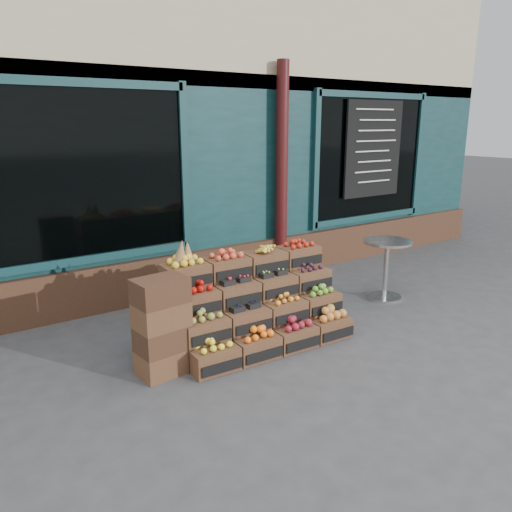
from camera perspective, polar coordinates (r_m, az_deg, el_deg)
ground at (r=5.64m, az=5.81°, el=-9.60°), size 60.00×60.00×0.00m
shop_facade at (r=9.59m, az=-14.66°, el=14.90°), size 12.00×6.24×4.80m
crate_display at (r=5.51m, az=-0.14°, el=-5.96°), size 1.95×1.02×1.20m
spare_crates at (r=4.83m, az=-10.68°, el=-7.95°), size 0.51×0.38×0.96m
bistro_table at (r=6.97m, az=14.65°, el=-0.73°), size 0.65×0.65×0.81m
shopkeeper at (r=6.78m, az=-22.25°, el=3.03°), size 0.88×0.68×2.13m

